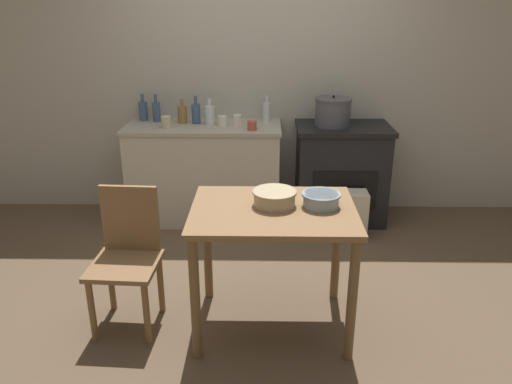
{
  "coord_description": "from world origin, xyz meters",
  "views": [
    {
      "loc": [
        0.06,
        -3.06,
        1.94
      ],
      "look_at": [
        0.0,
        0.44,
        0.58
      ],
      "focal_mm": 35.0,
      "sensor_mm": 36.0,
      "label": 1
    }
  ],
  "objects_px": {
    "bottle_left": "(196,113)",
    "bottle_center": "(267,112)",
    "stock_pot": "(333,112)",
    "cup_right": "(222,121)",
    "bottle_center_left": "(156,111)",
    "stove": "(341,173)",
    "cup_far_right": "(166,122)",
    "flour_sack": "(350,215)",
    "mixing_bowl_small": "(274,197)",
    "bottle_mid_left": "(182,114)",
    "bottle_far_left": "(143,110)",
    "bottle_center_right": "(210,115)",
    "cup_end_right": "(252,126)",
    "work_table": "(273,229)",
    "chair": "(127,254)",
    "mixing_bowl_large": "(321,199)",
    "cup_mid_right": "(237,121)"
  },
  "relations": [
    {
      "from": "mixing_bowl_large",
      "to": "stock_pot",
      "type": "bearing_deg",
      "value": 80.74
    },
    {
      "from": "work_table",
      "to": "bottle_mid_left",
      "type": "height_order",
      "value": "bottle_mid_left"
    },
    {
      "from": "flour_sack",
      "to": "mixing_bowl_small",
      "type": "distance_m",
      "value": 1.53
    },
    {
      "from": "bottle_mid_left",
      "to": "bottle_left",
      "type": "bearing_deg",
      "value": -7.81
    },
    {
      "from": "chair",
      "to": "cup_mid_right",
      "type": "height_order",
      "value": "cup_mid_right"
    },
    {
      "from": "bottle_center_left",
      "to": "cup_end_right",
      "type": "xyz_separation_m",
      "value": [
        0.87,
        -0.3,
        -0.06
      ]
    },
    {
      "from": "work_table",
      "to": "cup_far_right",
      "type": "distance_m",
      "value": 1.82
    },
    {
      "from": "bottle_mid_left",
      "to": "mixing_bowl_small",
      "type": "bearing_deg",
      "value": -64.67
    },
    {
      "from": "mixing_bowl_large",
      "to": "bottle_far_left",
      "type": "relative_size",
      "value": 0.94
    },
    {
      "from": "bottle_center_left",
      "to": "bottle_center",
      "type": "height_order",
      "value": "bottle_center_left"
    },
    {
      "from": "cup_mid_right",
      "to": "mixing_bowl_small",
      "type": "bearing_deg",
      "value": -79.21
    },
    {
      "from": "mixing_bowl_small",
      "to": "stove",
      "type": "bearing_deg",
      "value": 68.43
    },
    {
      "from": "stock_pot",
      "to": "cup_mid_right",
      "type": "height_order",
      "value": "stock_pot"
    },
    {
      "from": "bottle_center_right",
      "to": "bottle_far_left",
      "type": "bearing_deg",
      "value": 166.88
    },
    {
      "from": "stock_pot",
      "to": "cup_right",
      "type": "distance_m",
      "value": 0.97
    },
    {
      "from": "chair",
      "to": "bottle_center_left",
      "type": "bearing_deg",
      "value": 97.71
    },
    {
      "from": "work_table",
      "to": "cup_far_right",
      "type": "xyz_separation_m",
      "value": [
        -0.91,
        1.56,
        0.27
      ]
    },
    {
      "from": "work_table",
      "to": "bottle_center_left",
      "type": "distance_m",
      "value": 2.09
    },
    {
      "from": "mixing_bowl_large",
      "to": "cup_mid_right",
      "type": "height_order",
      "value": "cup_mid_right"
    },
    {
      "from": "bottle_center",
      "to": "cup_far_right",
      "type": "relative_size",
      "value": 2.32
    },
    {
      "from": "bottle_center_left",
      "to": "cup_mid_right",
      "type": "distance_m",
      "value": 0.76
    },
    {
      "from": "chair",
      "to": "mixing_bowl_small",
      "type": "bearing_deg",
      "value": 3.37
    },
    {
      "from": "work_table",
      "to": "bottle_mid_left",
      "type": "distance_m",
      "value": 1.93
    },
    {
      "from": "work_table",
      "to": "stock_pot",
      "type": "distance_m",
      "value": 1.78
    },
    {
      "from": "bottle_left",
      "to": "bottle_center_left",
      "type": "relative_size",
      "value": 0.99
    },
    {
      "from": "chair",
      "to": "bottle_far_left",
      "type": "xyz_separation_m",
      "value": [
        -0.27,
        1.78,
        0.52
      ]
    },
    {
      "from": "mixing_bowl_small",
      "to": "cup_far_right",
      "type": "relative_size",
      "value": 2.6
    },
    {
      "from": "stove",
      "to": "cup_end_right",
      "type": "distance_m",
      "value": 0.96
    },
    {
      "from": "mixing_bowl_small",
      "to": "bottle_center_right",
      "type": "distance_m",
      "value": 1.72
    },
    {
      "from": "stove",
      "to": "bottle_center_left",
      "type": "distance_m",
      "value": 1.77
    },
    {
      "from": "mixing_bowl_large",
      "to": "bottle_center",
      "type": "height_order",
      "value": "bottle_center"
    },
    {
      "from": "bottle_far_left",
      "to": "bottle_left",
      "type": "xyz_separation_m",
      "value": [
        0.5,
        -0.11,
        0.0
      ]
    },
    {
      "from": "mixing_bowl_large",
      "to": "bottle_mid_left",
      "type": "distance_m",
      "value": 2.01
    },
    {
      "from": "stove",
      "to": "cup_far_right",
      "type": "relative_size",
      "value": 8.84
    },
    {
      "from": "work_table",
      "to": "bottle_mid_left",
      "type": "bearing_deg",
      "value": 114.53
    },
    {
      "from": "cup_mid_right",
      "to": "cup_far_right",
      "type": "relative_size",
      "value": 1.04
    },
    {
      "from": "stove",
      "to": "cup_far_right",
      "type": "distance_m",
      "value": 1.63
    },
    {
      "from": "stock_pot",
      "to": "flour_sack",
      "type": "bearing_deg",
      "value": -71.02
    },
    {
      "from": "bottle_center",
      "to": "cup_mid_right",
      "type": "relative_size",
      "value": 2.24
    },
    {
      "from": "bottle_left",
      "to": "bottle_center",
      "type": "relative_size",
      "value": 1.06
    },
    {
      "from": "flour_sack",
      "to": "bottle_left",
      "type": "xyz_separation_m",
      "value": [
        -1.35,
        0.45,
        0.78
      ]
    },
    {
      "from": "chair",
      "to": "flour_sack",
      "type": "relative_size",
      "value": 2.1
    },
    {
      "from": "stock_pot",
      "to": "bottle_center_right",
      "type": "height_order",
      "value": "stock_pot"
    },
    {
      "from": "stock_pot",
      "to": "mixing_bowl_small",
      "type": "bearing_deg",
      "value": -108.41
    },
    {
      "from": "chair",
      "to": "cup_right",
      "type": "xyz_separation_m",
      "value": [
        0.47,
        1.58,
        0.47
      ]
    },
    {
      "from": "bottle_far_left",
      "to": "cup_end_right",
      "type": "distance_m",
      "value": 1.06
    },
    {
      "from": "stove",
      "to": "mixing_bowl_small",
      "type": "bearing_deg",
      "value": -111.57
    },
    {
      "from": "bottle_far_left",
      "to": "bottle_center_right",
      "type": "xyz_separation_m",
      "value": [
        0.62,
        -0.15,
        -0.01
      ]
    },
    {
      "from": "bottle_center_right",
      "to": "cup_end_right",
      "type": "relative_size",
      "value": 2.87
    },
    {
      "from": "stock_pot",
      "to": "cup_right",
      "type": "bearing_deg",
      "value": -177.85
    }
  ]
}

